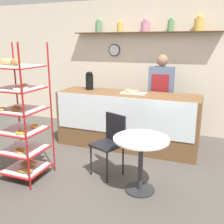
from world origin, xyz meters
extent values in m
plane|color=#4C4742|center=(0.00, 0.00, 0.00)|extent=(14.00, 14.00, 0.00)
cube|color=beige|center=(0.00, 2.28, 1.35)|extent=(10.00, 0.06, 2.70)
cube|color=#4C331E|center=(0.00, 2.13, 2.04)|extent=(2.95, 0.24, 0.02)
cylinder|color=#669966|center=(-0.97, 2.13, 2.15)|extent=(0.14, 0.14, 0.21)
sphere|color=#669966|center=(-0.97, 2.13, 2.28)|extent=(0.08, 0.08, 0.08)
cylinder|color=gold|center=(-0.50, 2.13, 2.13)|extent=(0.11, 0.11, 0.17)
sphere|color=gold|center=(-0.50, 2.13, 2.24)|extent=(0.06, 0.06, 0.06)
cylinder|color=#CC7F99|center=(0.03, 2.13, 2.14)|extent=(0.17, 0.17, 0.19)
sphere|color=#CC7F99|center=(0.03, 2.13, 2.26)|extent=(0.09, 0.09, 0.09)
cylinder|color=#669966|center=(0.53, 2.13, 2.15)|extent=(0.12, 0.12, 0.20)
sphere|color=#669966|center=(0.53, 2.13, 2.27)|extent=(0.07, 0.07, 0.07)
cylinder|color=gold|center=(1.03, 2.13, 2.15)|extent=(0.17, 0.17, 0.22)
sphere|color=gold|center=(1.03, 2.13, 2.29)|extent=(0.09, 0.09, 0.09)
cylinder|color=navy|center=(-0.65, 2.23, 1.68)|extent=(0.25, 0.03, 0.25)
cylinder|color=white|center=(-0.65, 2.21, 1.68)|extent=(0.22, 0.00, 0.22)
cube|color=brown|center=(0.00, 1.15, 0.49)|extent=(2.49, 0.69, 0.99)
cube|color=silver|center=(0.00, 0.80, 0.67)|extent=(2.39, 0.01, 0.63)
cylinder|color=#A51919|center=(-0.70, -0.70, 0.93)|extent=(0.02, 0.02, 1.85)
cylinder|color=#A51919|center=(-1.28, -0.13, 0.93)|extent=(0.02, 0.02, 1.85)
cylinder|color=#A51919|center=(-0.70, -0.13, 0.93)|extent=(0.02, 0.02, 1.85)
cube|color=#A51919|center=(-0.99, -0.42, 0.12)|extent=(0.55, 0.54, 0.01)
cube|color=silver|center=(-0.99, -0.42, 0.13)|extent=(0.49, 0.48, 0.01)
ellipsoid|color=#B27F47|center=(-0.89, -0.56, 0.17)|extent=(0.23, 0.14, 0.07)
ellipsoid|color=olive|center=(-0.85, -0.56, 0.18)|extent=(0.16, 0.09, 0.08)
ellipsoid|color=tan|center=(-0.97, -0.35, 0.18)|extent=(0.24, 0.10, 0.08)
ellipsoid|color=olive|center=(-1.00, -0.39, 0.17)|extent=(0.21, 0.11, 0.06)
cube|color=#A51919|center=(-0.99, -0.42, 0.41)|extent=(0.55, 0.54, 0.01)
cube|color=silver|center=(-0.99, -0.42, 0.42)|extent=(0.49, 0.48, 0.01)
torus|color=gold|center=(-1.00, -0.52, 0.44)|extent=(0.12, 0.12, 0.03)
torus|color=tan|center=(-0.93, -0.54, 0.44)|extent=(0.13, 0.13, 0.03)
cube|color=#A51919|center=(-0.99, -0.42, 0.69)|extent=(0.55, 0.54, 0.01)
cube|color=silver|center=(-0.99, -0.42, 0.70)|extent=(0.49, 0.48, 0.01)
torus|color=gold|center=(-0.89, -0.58, 0.73)|extent=(0.13, 0.13, 0.04)
torus|color=gold|center=(-0.88, -0.30, 0.73)|extent=(0.11, 0.11, 0.04)
cube|color=#A51919|center=(-0.99, -0.42, 0.98)|extent=(0.55, 0.54, 0.01)
cube|color=silver|center=(-0.99, -0.42, 0.99)|extent=(0.49, 0.48, 0.01)
torus|color=tan|center=(-1.16, -0.58, 1.01)|extent=(0.11, 0.11, 0.03)
torus|color=brown|center=(-0.96, -0.51, 1.01)|extent=(0.11, 0.11, 0.04)
torus|color=tan|center=(-1.05, -0.44, 1.01)|extent=(0.12, 0.12, 0.03)
cube|color=#A51919|center=(-0.99, -0.42, 1.26)|extent=(0.55, 0.54, 0.01)
cube|color=silver|center=(-0.99, -0.42, 1.27)|extent=(0.49, 0.48, 0.01)
torus|color=silver|center=(-0.88, -0.57, 1.29)|extent=(0.11, 0.11, 0.03)
torus|color=tan|center=(-1.00, -0.30, 1.30)|extent=(0.10, 0.10, 0.03)
torus|color=#EAB2C1|center=(-0.86, -0.48, 1.29)|extent=(0.12, 0.12, 0.03)
torus|color=gold|center=(-0.95, -0.46, 1.29)|extent=(0.11, 0.11, 0.03)
cube|color=#A51919|center=(-0.99, -0.42, 1.55)|extent=(0.55, 0.54, 0.01)
cube|color=silver|center=(-0.99, -0.42, 1.56)|extent=(0.49, 0.48, 0.01)
ellipsoid|color=tan|center=(-1.12, -0.43, 1.61)|extent=(0.22, 0.14, 0.09)
ellipsoid|color=olive|center=(-1.00, -0.43, 1.61)|extent=(0.18, 0.12, 0.09)
cube|color=#282833|center=(0.48, 1.71, 0.46)|extent=(0.27, 0.19, 0.92)
cube|color=slate|center=(0.48, 1.71, 1.17)|extent=(0.45, 0.22, 0.50)
cube|color=maroon|center=(0.48, 1.59, 1.08)|extent=(0.31, 0.01, 0.42)
sphere|color=#8C664C|center=(0.48, 1.71, 1.53)|extent=(0.21, 0.21, 0.21)
cylinder|color=#262628|center=(0.62, -0.19, 0.01)|extent=(0.38, 0.38, 0.02)
cylinder|color=#333338|center=(0.62, -0.19, 0.36)|extent=(0.06, 0.06, 0.67)
cylinder|color=white|center=(0.62, -0.19, 0.70)|extent=(0.69, 0.69, 0.02)
cylinder|color=black|center=(-0.15, -0.05, 0.22)|extent=(0.02, 0.02, 0.45)
cylinder|color=black|center=(0.15, -0.17, 0.22)|extent=(0.02, 0.02, 0.45)
cylinder|color=black|center=(-0.02, 0.25, 0.22)|extent=(0.02, 0.02, 0.45)
cylinder|color=black|center=(0.28, 0.13, 0.22)|extent=(0.02, 0.02, 0.45)
cube|color=black|center=(0.06, 0.04, 0.46)|extent=(0.50, 0.50, 0.03)
cube|color=black|center=(0.13, 0.20, 0.67)|extent=(0.34, 0.17, 0.40)
cylinder|color=black|center=(-0.78, 1.26, 1.13)|extent=(0.14, 0.14, 0.29)
ellipsoid|color=black|center=(-0.78, 1.26, 1.29)|extent=(0.12, 0.12, 0.06)
cube|color=silver|center=(0.10, 1.19, 0.99)|extent=(0.43, 0.24, 0.01)
torus|color=#EAB2C1|center=(0.08, 1.17, 1.02)|extent=(0.13, 0.13, 0.04)
torus|color=tan|center=(0.03, 1.18, 1.01)|extent=(0.12, 0.12, 0.03)
torus|color=gold|center=(0.11, 1.23, 1.02)|extent=(0.14, 0.14, 0.04)
torus|color=tan|center=(-0.03, 1.27, 1.02)|extent=(0.12, 0.12, 0.04)
camera|label=1|loc=(1.37, -3.13, 1.86)|focal=42.00mm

